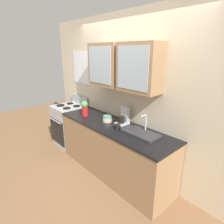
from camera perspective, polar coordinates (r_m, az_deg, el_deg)
ground_plane at (r=3.46m, az=0.30°, el=-17.62°), size 10.00×10.00×0.00m
back_wall_unit at (r=3.11m, az=4.96°, el=6.58°), size 4.38×0.41×2.61m
counter at (r=3.22m, az=0.31°, el=-11.25°), size 2.19×0.66×0.88m
stove_range at (r=4.29m, az=-12.71°, el=-3.79°), size 0.62×0.66×1.06m
sink_faucet at (r=2.74m, az=8.66°, el=-6.22°), size 0.56×0.29×0.28m
bowl_stack at (r=3.16m, az=-1.48°, el=-2.09°), size 0.16×0.16×0.10m
vase at (r=3.44m, az=-8.30°, el=1.14°), size 0.12×0.12×0.28m
cup_near_sink at (r=2.86m, az=1.61°, el=-4.52°), size 0.12×0.08×0.08m
coffee_maker at (r=3.05m, az=3.50°, el=-1.69°), size 0.17×0.20×0.29m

